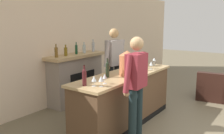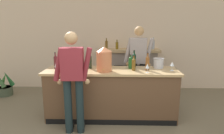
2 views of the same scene
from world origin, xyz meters
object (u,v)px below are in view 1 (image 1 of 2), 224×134
at_px(wine_bottle_burgundy_dark, 107,69).
at_px(wine_glass_back_row, 151,64).
at_px(wine_bottle_riesling_slim, 84,76).
at_px(wine_glass_mid_counter, 101,79).
at_px(person_customer, 136,87).
at_px(wine_bottle_port_short, 143,61).
at_px(armchair_black, 215,90).
at_px(wine_glass_front_right, 105,77).
at_px(wine_bottle_cabernet_heavy, 130,64).
at_px(wine_glass_by_dispenser, 94,79).
at_px(fireplace_stone, 76,78).
at_px(person_bartender, 114,65).
at_px(wine_bottle_merlot_tall, 138,64).
at_px(wine_glass_front_left, 154,60).
at_px(copper_dispenser, 127,63).
at_px(wine_bottle_chardonnay_pale, 126,61).
at_px(ice_bucket_steel, 140,61).

xyz_separation_m(wine_bottle_burgundy_dark, wine_glass_back_row, (1.08, -0.32, -0.03)).
xyz_separation_m(wine_bottle_riesling_slim, wine_glass_mid_counter, (0.10, -0.25, -0.02)).
xyz_separation_m(person_customer, wine_glass_mid_counter, (-0.37, 0.39, 0.14)).
bearing_deg(wine_bottle_port_short, wine_glass_back_row, -98.55).
relative_size(armchair_black, wine_bottle_riesling_slim, 2.71).
xyz_separation_m(wine_bottle_burgundy_dark, wine_bottle_riesling_slim, (-0.67, -0.05, -0.01)).
height_order(person_customer, wine_glass_front_right, person_customer).
xyz_separation_m(armchair_black, wine_bottle_cabernet_heavy, (-2.17, 1.20, 0.86)).
distance_m(person_customer, wine_glass_by_dispenser, 0.66).
height_order(fireplace_stone, wine_glass_back_row, fireplace_stone).
distance_m(fireplace_stone, person_bartender, 1.11).
bearing_deg(person_customer, wine_bottle_port_short, 23.38).
xyz_separation_m(wine_bottle_riesling_slim, wine_glass_back_row, (1.75, -0.26, -0.03)).
distance_m(person_customer, wine_glass_front_right, 0.51).
bearing_deg(wine_bottle_burgundy_dark, wine_bottle_cabernet_heavy, 1.38).
height_order(wine_bottle_merlot_tall, wine_glass_front_left, wine_bottle_merlot_tall).
bearing_deg(wine_bottle_port_short, wine_glass_front_left, -2.88).
bearing_deg(person_customer, wine_bottle_riesling_slim, 126.80).
bearing_deg(wine_glass_mid_counter, wine_bottle_cabernet_heavy, 13.08).
xyz_separation_m(person_bartender, copper_dispenser, (-0.71, -0.78, 0.21)).
bearing_deg(wine_glass_mid_counter, copper_dispenser, 4.86).
bearing_deg(person_customer, person_bartender, 45.90).
distance_m(armchair_black, wine_bottle_chardonnay_pale, 2.64).
bearing_deg(wine_bottle_burgundy_dark, wine_bottle_merlot_tall, -9.68).
height_order(fireplace_stone, wine_bottle_riesling_slim, fireplace_stone).
xyz_separation_m(wine_glass_back_row, wine_glass_by_dispenser, (-1.69, 0.12, -0.00)).
xyz_separation_m(ice_bucket_steel, wine_glass_back_row, (-0.28, -0.40, 0.02)).
distance_m(wine_bottle_riesling_slim, wine_glass_mid_counter, 0.27).
distance_m(armchair_black, person_bartender, 2.72).
bearing_deg(copper_dispenser, wine_glass_front_left, 3.52).
height_order(fireplace_stone, wine_bottle_cabernet_heavy, fireplace_stone).
bearing_deg(person_customer, wine_bottle_merlot_tall, 27.54).
height_order(fireplace_stone, wine_glass_front_left, fireplace_stone).
height_order(ice_bucket_steel, wine_glass_by_dispenser, ice_bucket_steel).
bearing_deg(wine_bottle_cabernet_heavy, wine_glass_by_dispenser, -171.47).
height_order(copper_dispenser, wine_glass_front_right, copper_dispenser).
bearing_deg(ice_bucket_steel, wine_bottle_cabernet_heavy, -173.32).
relative_size(wine_bottle_chardonnay_pale, wine_bottle_riesling_slim, 1.05).
relative_size(fireplace_stone, armchair_black, 1.84).
distance_m(person_customer, copper_dispenser, 0.72).
bearing_deg(wine_glass_front_right, wine_bottle_chardonnay_pale, 17.11).
relative_size(wine_bottle_riesling_slim, wine_glass_by_dispenser, 2.01).
bearing_deg(person_customer, wine_glass_front_left, 17.03).
bearing_deg(wine_glass_mid_counter, fireplace_stone, 52.70).
xyz_separation_m(person_customer, wine_bottle_cabernet_heavy, (0.99, 0.71, 0.15)).
distance_m(wine_bottle_cabernet_heavy, wine_glass_by_dispenser, 1.43).
height_order(wine_bottle_chardonnay_pale, wine_bottle_burgundy_dark, wine_bottle_chardonnay_pale).
bearing_deg(copper_dispenser, wine_bottle_chardonnay_pale, 32.88).
distance_m(copper_dispenser, wine_bottle_merlot_tall, 0.57).
relative_size(armchair_black, copper_dispenser, 1.95).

